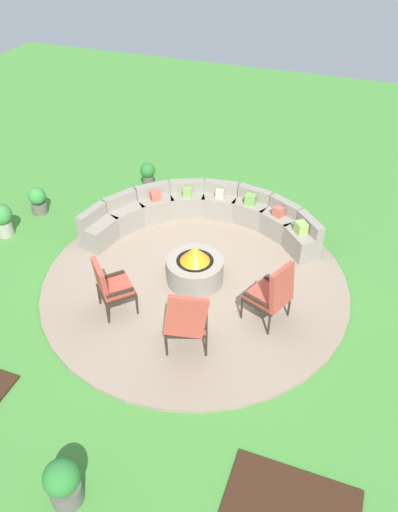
% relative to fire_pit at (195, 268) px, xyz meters
% --- Properties ---
extents(ground_plane, '(24.00, 24.00, 0.00)m').
position_rel_fire_pit_xyz_m(ground_plane, '(0.00, 0.00, -0.34)').
color(ground_plane, '#478C38').
extents(patio_circle, '(5.35, 5.35, 0.06)m').
position_rel_fire_pit_xyz_m(patio_circle, '(0.00, 0.00, -0.31)').
color(patio_circle, gray).
rests_on(patio_circle, ground_plane).
extents(fire_pit, '(0.99, 0.99, 0.72)m').
position_rel_fire_pit_xyz_m(fire_pit, '(0.00, 0.00, 0.00)').
color(fire_pit, gray).
rests_on(fire_pit, patio_circle).
extents(curved_stone_bench, '(4.35, 2.35, 0.71)m').
position_rel_fire_pit_xyz_m(curved_stone_bench, '(-0.43, 1.58, 0.01)').
color(curved_stone_bench, gray).
rests_on(curved_stone_bench, patio_circle).
extents(lounge_chair_front_left, '(0.74, 0.75, 1.03)m').
position_rel_fire_pit_xyz_m(lounge_chair_front_left, '(-0.99, -1.16, 0.26)').
color(lounge_chair_front_left, '#2D2319').
rests_on(lounge_chair_front_left, patio_circle).
extents(lounge_chair_front_right, '(0.78, 0.76, 1.17)m').
position_rel_fire_pit_xyz_m(lounge_chair_front_right, '(0.42, -1.48, 0.29)').
color(lounge_chair_front_right, '#2D2319').
rests_on(lounge_chair_front_right, patio_circle).
extents(lounge_chair_back_left, '(0.77, 0.77, 1.12)m').
position_rel_fire_pit_xyz_m(lounge_chair_back_left, '(1.46, -0.49, 0.29)').
color(lounge_chair_back_left, '#2D2319').
rests_on(lounge_chair_back_left, patio_circle).
extents(potted_plant_0, '(0.34, 0.34, 0.63)m').
position_rel_fire_pit_xyz_m(potted_plant_0, '(-2.14, 2.70, 0.02)').
color(potted_plant_0, '#605B56').
rests_on(potted_plant_0, ground_plane).
extents(potted_plant_1, '(0.42, 0.42, 0.69)m').
position_rel_fire_pit_xyz_m(potted_plant_1, '(-4.06, 0.06, 0.04)').
color(potted_plant_1, '#A89E8E').
rests_on(potted_plant_1, ground_plane).
extents(potted_plant_2, '(0.37, 0.37, 0.58)m').
position_rel_fire_pit_xyz_m(potted_plant_2, '(-3.89, 0.99, -0.03)').
color(potted_plant_2, '#605B56').
rests_on(potted_plant_2, ground_plane).
extents(potted_plant_3, '(0.42, 0.42, 0.69)m').
position_rel_fire_pit_xyz_m(potted_plant_3, '(-0.05, -4.06, 0.03)').
color(potted_plant_3, '#605B56').
rests_on(potted_plant_3, ground_plane).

